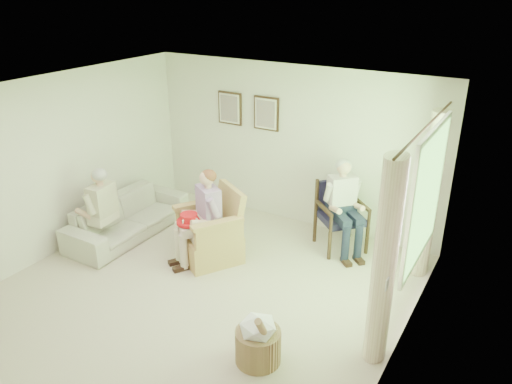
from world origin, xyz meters
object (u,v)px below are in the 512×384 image
wood_armchair (344,212)px  person_dark (341,200)px  person_sofa (98,206)px  person_wicker (204,211)px  hatbox (258,339)px  wicker_armchair (211,236)px  sofa (128,217)px  red_hat (189,219)px

wood_armchair → person_dark: 0.31m
person_sofa → person_wicker: bearing=103.5°
hatbox → person_dark: bearing=93.6°
wicker_armchair → person_sofa: bearing=-125.6°
sofa → person_sofa: person_sofa is taller
sofa → hatbox: 3.54m
person_wicker → hatbox: bearing=-7.6°
wood_armchair → red_hat: (-1.66, -1.62, 0.16)m
red_hat → hatbox: 2.24m
hatbox → person_wicker: bearing=140.6°
person_dark → hatbox: person_dark is taller
wicker_armchair → wood_armchair: (1.52, 1.32, 0.22)m
wicker_armchair → person_wicker: person_wicker is taller
person_dark → person_sofa: bearing=163.8°
wood_armchair → person_wicker: 2.12m
person_wicker → wicker_armchair: bearing=121.8°
red_hat → hatbox: size_ratio=0.49×
wood_armchair → sofa: size_ratio=0.48×
red_hat → person_wicker: bearing=50.4°
person_wicker → person_sofa: 1.63m
wicker_armchair → person_sofa: size_ratio=0.84×
wicker_armchair → person_dark: size_ratio=0.76×
sofa → person_sofa: size_ratio=1.65×
person_dark → person_sofa: 3.55m
hatbox → wood_armchair: bearing=93.4°
person_sofa → red_hat: size_ratio=3.59×
person_dark → red_hat: person_dark is taller
sofa → person_wicker: (1.55, -0.05, 0.49)m
sofa → wicker_armchair: bearing=-86.6°
sofa → person_sofa: (0.00, -0.55, 0.42)m
wood_armchair → red_hat: size_ratio=2.86×
wood_armchair → sofa: (-3.07, -1.41, -0.25)m
person_dark → person_sofa: size_ratio=1.09×
wicker_armchair → wood_armchair: wicker_armchair is taller
sofa → hatbox: bearing=-114.0°
hatbox → sofa: bearing=156.0°
wicker_armchair → person_dark: bearing=68.9°
wicker_armchair → sofa: wicker_armchair is taller
person_wicker → person_dark: person_dark is taller
wood_armchair → sofa: bearing=158.2°
sofa → person_wicker: bearing=-91.8°
person_sofa → hatbox: person_sofa is taller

